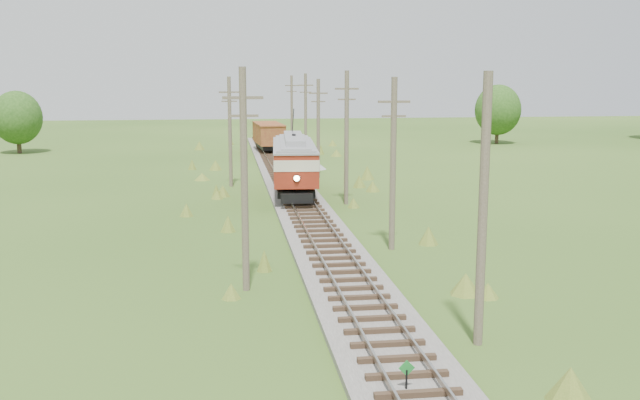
{
  "coord_description": "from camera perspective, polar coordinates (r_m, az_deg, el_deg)",
  "views": [
    {
      "loc": [
        -4.95,
        -16.21,
        8.64
      ],
      "look_at": [
        0.0,
        20.6,
        2.16
      ],
      "focal_mm": 40.0,
      "sensor_mm": 36.0,
      "label": 1
    }
  ],
  "objects": [
    {
      "name": "railbed_main",
      "position": [
        51.16,
        -2.0,
        0.39
      ],
      "size": [
        3.6,
        96.0,
        0.57
      ],
      "color": "#605B54",
      "rests_on": "ground"
    },
    {
      "name": "utility_pole_r_5",
      "position": [
        73.8,
        -1.16,
        6.74
      ],
      "size": [
        1.6,
        0.3,
        8.9
      ],
      "color": "brown",
      "rests_on": "ground"
    },
    {
      "name": "utility_pole_r_6",
      "position": [
        86.7,
        -2.28,
        7.14
      ],
      "size": [
        1.6,
        0.3,
        8.7
      ],
      "color": "brown",
      "rests_on": "ground"
    },
    {
      "name": "tree_mid_b",
      "position": [
        94.98,
        14.05,
        7.0
      ],
      "size": [
        5.88,
        5.88,
        7.57
      ],
      "color": "#38281C",
      "rests_on": "ground"
    },
    {
      "name": "tree_mid_a",
      "position": [
        87.43,
        -23.07,
        6.08
      ],
      "size": [
        5.46,
        5.46,
        7.03
      ],
      "color": "#38281C",
      "rests_on": "ground"
    },
    {
      "name": "switch_marker",
      "position": [
        20.01,
        6.94,
        -13.77
      ],
      "size": [
        0.45,
        0.06,
        1.08
      ],
      "color": "black",
      "rests_on": "ground"
    },
    {
      "name": "utility_pole_r_3",
      "position": [
        48.08,
        2.14,
        5.1
      ],
      "size": [
        1.6,
        0.3,
        9.0
      ],
      "color": "brown",
      "rests_on": "ground"
    },
    {
      "name": "gondola",
      "position": [
        80.69,
        -4.14,
        5.22
      ],
      "size": [
        3.32,
        8.72,
        2.84
      ],
      "rotation": [
        0.0,
        0.0,
        0.06
      ],
      "color": "black",
      "rests_on": "ground"
    },
    {
      "name": "utility_pole_l_a",
      "position": [
        28.51,
        -6.08,
        1.75
      ],
      "size": [
        1.6,
        0.3,
        9.0
      ],
      "color": "brown",
      "rests_on": "ground"
    },
    {
      "name": "gravel_pile",
      "position": [
        67.59,
        -0.93,
        3.03
      ],
      "size": [
        3.32,
        3.52,
        1.21
      ],
      "color": "gray",
      "rests_on": "ground"
    },
    {
      "name": "utility_pole_l_b",
      "position": [
        56.37,
        -7.21,
        5.53
      ],
      "size": [
        1.6,
        0.3,
        8.6
      ],
      "color": "brown",
      "rests_on": "ground"
    },
    {
      "name": "streetcar",
      "position": [
        51.51,
        -2.1,
        3.26
      ],
      "size": [
        3.84,
        12.84,
        5.82
      ],
      "rotation": [
        0.0,
        0.0,
        -0.07
      ],
      "color": "black",
      "rests_on": "ground"
    },
    {
      "name": "utility_pole_r_4",
      "position": [
        60.89,
        -0.14,
        5.83
      ],
      "size": [
        1.6,
        0.3,
        8.4
      ],
      "color": "brown",
      "rests_on": "ground"
    },
    {
      "name": "utility_pole_r_2",
      "position": [
        35.44,
        5.87,
        3.01
      ],
      "size": [
        1.6,
        0.3,
        8.6
      ],
      "color": "brown",
      "rests_on": "ground"
    },
    {
      "name": "utility_pole_r_1",
      "position": [
        23.08,
        12.9,
        -0.94
      ],
      "size": [
        0.3,
        0.3,
        8.8
      ],
      "color": "brown",
      "rests_on": "ground"
    }
  ]
}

